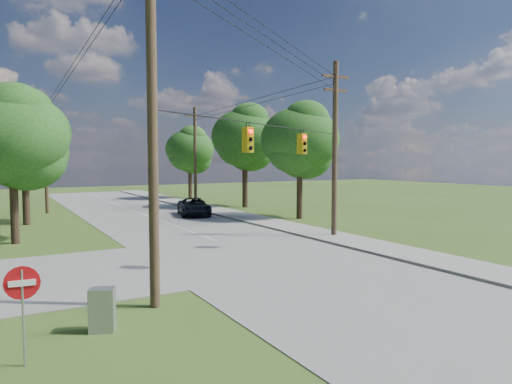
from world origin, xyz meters
TOP-DOWN VIEW (x-y plane):
  - ground at (0.00, 0.00)m, footprint 140.00×140.00m
  - main_road at (2.00, 5.00)m, footprint 10.00×100.00m
  - sidewalk_east at (8.70, 5.00)m, footprint 2.60×100.00m
  - pole_sw at (-4.60, 0.40)m, footprint 2.00×0.32m
  - pole_ne at (8.90, 8.00)m, footprint 2.00×0.32m
  - pole_north_e at (8.90, 30.00)m, footprint 2.00×0.32m
  - pole_north_w at (-5.00, 30.00)m, footprint 2.00×0.32m
  - power_lines at (1.50, 11.54)m, footprint 13.93×29.62m
  - traffic_signals at (2.55, 4.43)m, footprint 4.91×3.27m
  - tree_w_near at (-8.00, 15.00)m, footprint 6.00×6.00m
  - tree_w_mid at (-7.00, 23.00)m, footprint 6.40×6.40m
  - tree_e_near at (12.00, 16.00)m, footprint 6.20×6.20m
  - tree_e_mid at (12.50, 26.00)m, footprint 6.60×6.60m
  - tree_e_far at (11.50, 38.00)m, footprint 5.80×5.80m
  - car_main_north at (5.50, 22.01)m, footprint 3.63×5.63m
  - control_cabinet at (-6.48, -0.92)m, footprint 0.79×0.69m
  - do_not_enter_sign at (-8.43, -2.23)m, footprint 0.76×0.14m

SIDE VIEW (x-z plane):
  - ground at x=0.00m, z-range 0.00..0.00m
  - main_road at x=2.00m, z-range 0.00..0.03m
  - sidewalk_east at x=8.70m, z-range 0.00..0.12m
  - control_cabinet at x=-6.48m, z-range 0.00..1.19m
  - car_main_north at x=5.50m, z-range 0.03..1.47m
  - do_not_enter_sign at x=-8.43m, z-range 0.53..2.82m
  - pole_north_e at x=8.90m, z-range 0.13..10.13m
  - pole_north_w at x=-5.00m, z-range 0.13..10.13m
  - pole_ne at x=8.90m, z-range 0.22..10.72m
  - traffic_signals at x=2.55m, z-range 4.97..6.02m
  - tree_e_far at x=11.50m, z-range 1.76..10.08m
  - tree_w_near at x=-8.00m, z-range 1.72..10.12m
  - pole_sw at x=-4.60m, z-range 0.23..12.23m
  - tree_e_near at x=12.00m, z-range 1.85..10.66m
  - tree_w_mid at x=-7.00m, z-range 1.97..11.19m
  - tree_e_mid at x=12.50m, z-range 2.09..11.73m
  - power_lines at x=1.50m, z-range 6.69..11.62m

